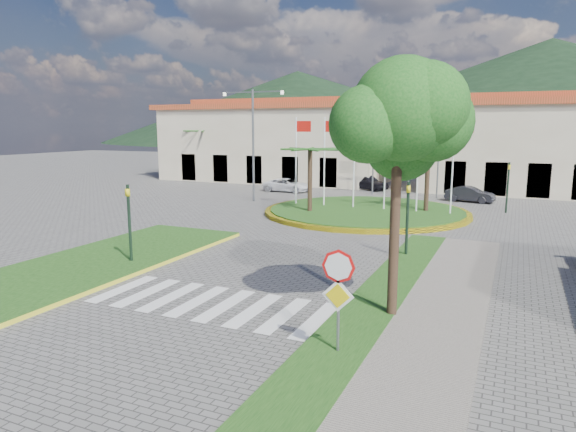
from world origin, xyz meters
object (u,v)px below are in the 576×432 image
at_px(stop_sign, 338,285).
at_px(car_dark_a, 367,182).
at_px(white_van, 287,185).
at_px(roundabout_island, 366,211).
at_px(car_dark_b, 470,194).
at_px(deciduous_tree, 398,136).

xyz_separation_m(stop_sign, car_dark_a, (-8.22, 32.08, -1.11)).
height_order(white_van, car_dark_a, car_dark_a).
height_order(roundabout_island, car_dark_b, roundabout_island).
bearing_deg(car_dark_a, roundabout_island, -139.77).
bearing_deg(deciduous_tree, white_van, 120.15).
bearing_deg(roundabout_island, car_dark_b, 55.63).
bearing_deg(white_van, stop_sign, -152.21).
relative_size(stop_sign, car_dark_b, 0.78).
xyz_separation_m(deciduous_tree, car_dark_b, (-0.02, 25.00, -4.62)).
height_order(roundabout_island, white_van, roundabout_island).
distance_m(white_van, car_dark_b, 14.50).
bearing_deg(deciduous_tree, car_dark_b, 90.05).
relative_size(roundabout_island, deciduous_tree, 1.87).
xyz_separation_m(roundabout_island, car_dark_a, (-3.32, 12.05, 0.51)).
distance_m(roundabout_island, white_van, 12.07).
xyz_separation_m(stop_sign, deciduous_tree, (0.60, 3.04, 3.38)).
height_order(roundabout_island, car_dark_a, roundabout_island).
distance_m(stop_sign, car_dark_b, 28.07).
bearing_deg(car_dark_a, car_dark_b, -89.91).
bearing_deg(stop_sign, car_dark_b, 88.82).
bearing_deg(car_dark_b, deciduous_tree, -171.22).
bearing_deg(deciduous_tree, stop_sign, -101.18).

